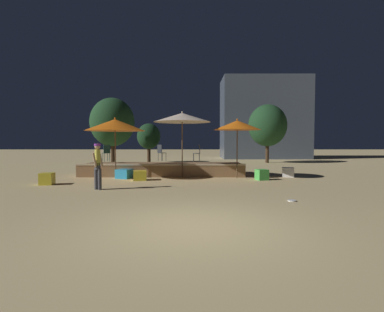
# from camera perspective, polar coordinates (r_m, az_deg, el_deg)

# --- Properties ---
(ground_plane) EXTENTS (120.00, 120.00, 0.00)m
(ground_plane) POSITION_cam_1_polar(r_m,az_deg,el_deg) (6.22, -0.08, -13.24)
(ground_plane) COLOR tan
(wooden_deck) EXTENTS (8.14, 2.52, 0.65)m
(wooden_deck) POSITION_cam_1_polar(r_m,az_deg,el_deg) (15.65, -5.43, -2.49)
(wooden_deck) COLOR olive
(wooden_deck) RESTS_ON ground
(patio_umbrella_0) EXTENTS (2.74, 2.74, 2.83)m
(patio_umbrella_0) POSITION_cam_1_polar(r_m,az_deg,el_deg) (14.27, -14.38, 5.74)
(patio_umbrella_0) COLOR brown
(patio_umbrella_0) RESTS_ON ground
(patio_umbrella_1) EXTENTS (2.70, 2.70, 3.15)m
(patio_umbrella_1) POSITION_cam_1_polar(r_m,az_deg,el_deg) (14.24, -1.83, 7.32)
(patio_umbrella_1) COLOR brown
(patio_umbrella_1) RESTS_ON ground
(patio_umbrella_2) EXTENTS (2.20, 2.20, 2.79)m
(patio_umbrella_2) POSITION_cam_1_polar(r_m,az_deg,el_deg) (14.24, 8.68, 5.82)
(patio_umbrella_2) COLOR brown
(patio_umbrella_2) RESTS_ON ground
(cube_seat_0) EXTENTS (0.55, 0.55, 0.47)m
(cube_seat_0) POSITION_cam_1_polar(r_m,az_deg,el_deg) (13.28, -25.83, -3.93)
(cube_seat_0) COLOR yellow
(cube_seat_0) RESTS_ON ground
(cube_seat_1) EXTENTS (0.66, 0.66, 0.45)m
(cube_seat_1) POSITION_cam_1_polar(r_m,az_deg,el_deg) (15.33, 17.89, -2.96)
(cube_seat_1) COLOR white
(cube_seat_1) RESTS_ON ground
(cube_seat_2) EXTENTS (0.66, 0.66, 0.43)m
(cube_seat_2) POSITION_cam_1_polar(r_m,az_deg,el_deg) (13.52, -9.84, -3.67)
(cube_seat_2) COLOR yellow
(cube_seat_2) RESTS_ON ground
(cube_seat_3) EXTENTS (0.80, 0.80, 0.43)m
(cube_seat_3) POSITION_cam_1_polar(r_m,az_deg,el_deg) (14.37, -12.70, -3.31)
(cube_seat_3) COLOR #2D9EDB
(cube_seat_3) RESTS_ON ground
(cube_seat_4) EXTENTS (0.58, 0.58, 0.48)m
(cube_seat_4) POSITION_cam_1_polar(r_m,az_deg,el_deg) (13.77, 13.21, -3.49)
(cube_seat_4) COLOR #4CC651
(cube_seat_4) RESTS_ON ground
(person_0) EXTENTS (0.28, 0.53, 1.65)m
(person_0) POSITION_cam_1_polar(r_m,az_deg,el_deg) (11.17, -17.46, -1.49)
(person_0) COLOR #3F3F47
(person_0) RESTS_ON ground
(bistro_chair_0) EXTENTS (0.48, 0.48, 0.90)m
(bistro_chair_0) POSITION_cam_1_polar(r_m,az_deg,el_deg) (16.30, -5.90, 0.92)
(bistro_chair_0) COLOR #2D3338
(bistro_chair_0) RESTS_ON wooden_deck
(bistro_chair_1) EXTENTS (0.40, 0.40, 0.90)m
(bistro_chair_1) POSITION_cam_1_polar(r_m,az_deg,el_deg) (15.67, 1.25, 0.86)
(bistro_chair_1) COLOR #47474C
(bistro_chair_1) RESTS_ON wooden_deck
(bistro_chair_2) EXTENTS (0.48, 0.48, 0.90)m
(bistro_chair_2) POSITION_cam_1_polar(r_m,az_deg,el_deg) (16.54, -15.92, 0.85)
(bistro_chair_2) COLOR #1E4C47
(bistro_chair_2) RESTS_ON wooden_deck
(frisbee_disc) EXTENTS (0.24, 0.24, 0.03)m
(frisbee_disc) POSITION_cam_1_polar(r_m,az_deg,el_deg) (9.17, 18.56, -8.05)
(frisbee_disc) COLOR white
(frisbee_disc) RESTS_ON ground
(background_tree_0) EXTENTS (3.08, 3.08, 4.73)m
(background_tree_0) POSITION_cam_1_polar(r_m,az_deg,el_deg) (25.08, 14.25, 5.66)
(background_tree_0) COLOR #3D2B1C
(background_tree_0) RESTS_ON ground
(background_tree_1) EXTENTS (3.14, 3.14, 4.84)m
(background_tree_1) POSITION_cam_1_polar(r_m,az_deg,el_deg) (22.26, -14.87, 6.23)
(background_tree_1) COLOR #3D2B1C
(background_tree_1) RESTS_ON ground
(background_tree_2) EXTENTS (1.91, 1.91, 3.21)m
(background_tree_2) POSITION_cam_1_polar(r_m,az_deg,el_deg) (24.86, -8.17, 3.71)
(background_tree_2) COLOR #3D2B1C
(background_tree_2) RESTS_ON ground
(distant_building) EXTENTS (8.67, 4.67, 8.22)m
(distant_building) POSITION_cam_1_polar(r_m,az_deg,el_deg) (32.16, 13.56, 6.93)
(distant_building) COLOR #4C5666
(distant_building) RESTS_ON ground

